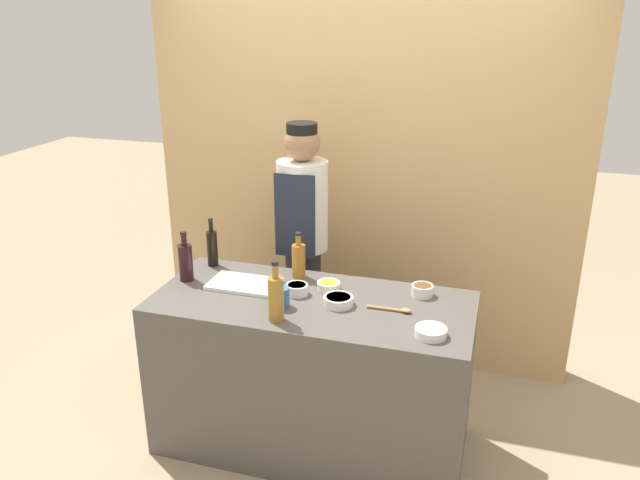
{
  "coord_description": "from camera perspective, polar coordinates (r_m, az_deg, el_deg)",
  "views": [
    {
      "loc": [
        0.88,
        -2.76,
        2.31
      ],
      "look_at": [
        0.0,
        0.15,
        1.16
      ],
      "focal_mm": 35.0,
      "sensor_mm": 36.0,
      "label": 1
    }
  ],
  "objects": [
    {
      "name": "bottle_amber",
      "position": [
        3.46,
        -1.97,
        -1.82
      ],
      "size": [
        0.08,
        0.08,
        0.26
      ],
      "color": "#9E661E",
      "rests_on": "counter"
    },
    {
      "name": "sauce_bowl_yellow",
      "position": [
        3.34,
        0.8,
        -4.18
      ],
      "size": [
        0.12,
        0.12,
        0.04
      ],
      "color": "white",
      "rests_on": "counter"
    },
    {
      "name": "sauce_bowl_brown",
      "position": [
        3.31,
        9.34,
        -4.51
      ],
      "size": [
        0.11,
        0.11,
        0.06
      ],
      "color": "white",
      "rests_on": "counter"
    },
    {
      "name": "cabinet_wall",
      "position": [
        4.11,
        3.86,
        4.99
      ],
      "size": [
        2.79,
        0.18,
        2.4
      ],
      "color": "tan",
      "rests_on": "ground_plane"
    },
    {
      "name": "bottle_vinegar",
      "position": [
        2.99,
        -4.05,
        -5.27
      ],
      "size": [
        0.08,
        0.08,
        0.31
      ],
      "color": "olive",
      "rests_on": "counter"
    },
    {
      "name": "ground_plane",
      "position": [
        3.71,
        -0.68,
        -17.87
      ],
      "size": [
        14.0,
        14.0,
        0.0
      ],
      "primitive_type": "plane",
      "color": "tan"
    },
    {
      "name": "cutting_board",
      "position": [
        3.41,
        -6.93,
        -4.02
      ],
      "size": [
        0.38,
        0.23,
        0.02
      ],
      "color": "white",
      "rests_on": "counter"
    },
    {
      "name": "bottle_wine",
      "position": [
        3.5,
        -12.19,
        -1.91
      ],
      "size": [
        0.08,
        0.08,
        0.28
      ],
      "color": "black",
      "rests_on": "counter"
    },
    {
      "name": "counter",
      "position": [
        3.45,
        -0.72,
        -12.13
      ],
      "size": [
        1.66,
        0.73,
        0.88
      ],
      "color": "#514C47",
      "rests_on": "ground_plane"
    },
    {
      "name": "sauce_bowl_orange",
      "position": [
        3.17,
        1.69,
        -5.53
      ],
      "size": [
        0.15,
        0.15,
        0.05
      ],
      "color": "white",
      "rests_on": "counter"
    },
    {
      "name": "bottle_soy",
      "position": [
        3.66,
        -9.83,
        -0.65
      ],
      "size": [
        0.06,
        0.06,
        0.29
      ],
      "color": "black",
      "rests_on": "counter"
    },
    {
      "name": "cup_blue",
      "position": [
        3.15,
        -3.62,
        -5.23
      ],
      "size": [
        0.09,
        0.09,
        0.1
      ],
      "color": "#386093",
      "rests_on": "counter"
    },
    {
      "name": "sauce_bowl_green",
      "position": [
        3.28,
        -2.12,
        -4.48
      ],
      "size": [
        0.12,
        0.12,
        0.06
      ],
      "color": "white",
      "rests_on": "counter"
    },
    {
      "name": "chef_center",
      "position": [
        3.88,
        -1.58,
        -0.21
      ],
      "size": [
        0.31,
        0.31,
        1.67
      ],
      "color": "#28282D",
      "rests_on": "ground_plane"
    },
    {
      "name": "wooden_spoon",
      "position": [
        3.14,
        6.79,
        -6.31
      ],
      "size": [
        0.22,
        0.04,
        0.02
      ],
      "color": "#B2844C",
      "rests_on": "counter"
    },
    {
      "name": "sauce_bowl_white",
      "position": [
        2.93,
        10.1,
        -8.24
      ],
      "size": [
        0.15,
        0.15,
        0.04
      ],
      "color": "white",
      "rests_on": "counter"
    }
  ]
}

